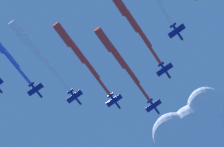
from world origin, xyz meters
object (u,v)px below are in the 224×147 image
object	(u,v)px
jet_starboard_inner	(132,22)
jet_port_mid	(35,50)
jet_lead	(118,57)
jet_port_inner	(78,52)

from	to	relation	value
jet_starboard_inner	jet_port_mid	distance (m)	45.92
jet_lead	jet_port_inner	size ratio (longest dim) A/B	1.01
jet_starboard_inner	jet_lead	bearing A→B (deg)	104.33
jet_lead	jet_port_inner	bearing A→B (deg)	-179.01
jet_port_inner	jet_port_mid	world-z (taller)	jet_port_inner
jet_lead	jet_port_mid	size ratio (longest dim) A/B	1.05
jet_lead	jet_starboard_inner	size ratio (longest dim) A/B	1.07
jet_port_inner	jet_port_mid	xyz separation A→B (m)	(-19.36, 0.35, -0.83)
jet_port_inner	jet_starboard_inner	xyz separation A→B (m)	(23.19, -16.88, 0.35)
jet_lead	jet_port_inner	distance (m)	18.80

